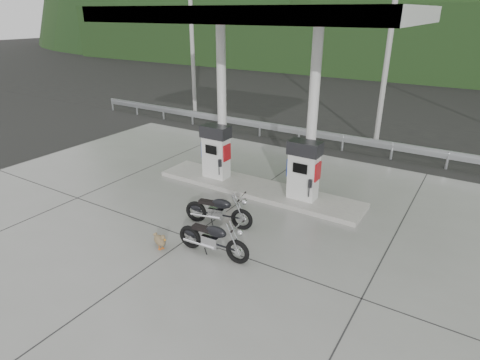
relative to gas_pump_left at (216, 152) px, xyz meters
The scene contains 17 objects.
ground 3.16m from the gas_pump_left, 57.38° to the right, with size 160.00×160.00×0.00m, color black.
forecourt_apron 3.15m from the gas_pump_left, 57.38° to the right, with size 18.00×14.00×0.02m, color slate.
pump_island 1.87m from the gas_pump_left, ahead, with size 7.00×1.40×0.15m, color gray.
gas_pump_left is the anchor object (origin of this frame).
gas_pump_right 3.20m from the gas_pump_left, ahead, with size 0.95×0.55×1.80m, color silver, non-canonical shape.
canopy_column_left 1.65m from the gas_pump_left, 90.00° to the left, with size 0.30×0.30×5.00m, color silver.
canopy_column_right 3.60m from the gas_pump_left, ahead, with size 0.30×0.30×5.00m, color silver.
canopy_roof 4.59m from the gas_pump_left, ahead, with size 8.50×5.00×0.40m, color silver.
guardrail 5.74m from the gas_pump_left, 73.78° to the left, with size 26.00×0.16×1.42m, color #9DA1A5, non-canonical shape.
road 9.20m from the gas_pump_left, 79.92° to the left, with size 60.00×7.00×0.01m, color black.
utility_pole_a 9.93m from the gas_pump_left, 132.44° to the left, with size 0.22×0.22×8.00m, color gray.
utility_pole_b 8.40m from the gas_pump_left, 62.78° to the left, with size 0.22×0.22×8.00m, color gray.
tree_band 27.61m from the gas_pump_left, 86.67° to the left, with size 80.00×6.00×6.00m, color black.
forested_hills 57.53m from the gas_pump_left, 88.41° to the left, with size 100.00×40.00×140.00m, color black, non-canonical shape.
motorcycle_left 3.21m from the gas_pump_left, 53.78° to the right, with size 1.83×0.58×0.87m, color black, non-canonical shape.
motorcycle_right 4.64m from the gas_pump_left, 55.77° to the right, with size 1.82×0.58×0.86m, color black, non-canonical shape.
duck 4.53m from the gas_pump_left, 73.16° to the right, with size 0.57×0.16×0.41m, color brown, non-canonical shape.
Camera 1 is at (5.90, -7.92, 5.47)m, focal length 30.00 mm.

